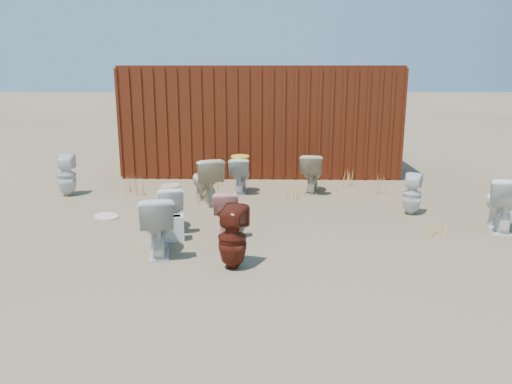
{
  "coord_description": "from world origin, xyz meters",
  "views": [
    {
      "loc": [
        0.18,
        -6.55,
        2.29
      ],
      "look_at": [
        0.0,
        0.6,
        0.55
      ],
      "focal_mm": 35.0,
      "sensor_mm": 36.0,
      "label": 1
    }
  ],
  "objects_px": {
    "toilet_front_pink": "(226,212)",
    "toilet_back_a": "(67,175)",
    "toilet_back_yellowlid": "(240,175)",
    "toilet_front_a": "(157,224)",
    "toilet_front_e": "(501,203)",
    "shipping_container": "(261,119)",
    "toilet_front_c": "(171,208)",
    "toilet_back_beige_left": "(205,181)",
    "loose_tank": "(165,229)",
    "toilet_back_e": "(412,194)",
    "toilet_back_beige_right": "(312,173)",
    "toilet_front_maroon": "(233,238)"
  },
  "relations": [
    {
      "from": "toilet_front_a",
      "to": "toilet_front_e",
      "type": "height_order",
      "value": "toilet_front_e"
    },
    {
      "from": "toilet_front_pink",
      "to": "toilet_back_a",
      "type": "xyz_separation_m",
      "value": [
        -3.18,
        2.17,
        0.06
      ]
    },
    {
      "from": "toilet_front_c",
      "to": "toilet_back_a",
      "type": "relative_size",
      "value": 0.86
    },
    {
      "from": "shipping_container",
      "to": "toilet_front_e",
      "type": "height_order",
      "value": "shipping_container"
    },
    {
      "from": "toilet_front_c",
      "to": "toilet_front_e",
      "type": "xyz_separation_m",
      "value": [
        4.85,
        0.12,
        0.07
      ]
    },
    {
      "from": "toilet_front_c",
      "to": "loose_tank",
      "type": "height_order",
      "value": "toilet_front_c"
    },
    {
      "from": "toilet_front_c",
      "to": "toilet_back_beige_left",
      "type": "height_order",
      "value": "toilet_back_beige_left"
    },
    {
      "from": "toilet_front_a",
      "to": "toilet_front_pink",
      "type": "xyz_separation_m",
      "value": [
        0.81,
        0.84,
        -0.07
      ]
    },
    {
      "from": "shipping_container",
      "to": "toilet_front_e",
      "type": "xyz_separation_m",
      "value": [
        3.6,
        -4.6,
        -0.79
      ]
    },
    {
      "from": "shipping_container",
      "to": "toilet_front_c",
      "type": "height_order",
      "value": "shipping_container"
    },
    {
      "from": "toilet_front_e",
      "to": "toilet_back_beige_right",
      "type": "xyz_separation_m",
      "value": [
        -2.58,
        2.29,
        -0.03
      ]
    },
    {
      "from": "toilet_front_pink",
      "to": "toilet_front_e",
      "type": "xyz_separation_m",
      "value": [
        4.02,
        0.28,
        0.08
      ]
    },
    {
      "from": "shipping_container",
      "to": "toilet_back_yellowlid",
      "type": "height_order",
      "value": "shipping_container"
    },
    {
      "from": "toilet_back_yellowlid",
      "to": "toilet_front_a",
      "type": "bearing_deg",
      "value": 78.01
    },
    {
      "from": "toilet_back_beige_right",
      "to": "shipping_container",
      "type": "bearing_deg",
      "value": -57.22
    },
    {
      "from": "toilet_front_c",
      "to": "toilet_back_e",
      "type": "height_order",
      "value": "toilet_back_e"
    },
    {
      "from": "toilet_front_c",
      "to": "toilet_front_maroon",
      "type": "relative_size",
      "value": 0.88
    },
    {
      "from": "shipping_container",
      "to": "toilet_back_e",
      "type": "height_order",
      "value": "shipping_container"
    },
    {
      "from": "toilet_back_a",
      "to": "toilet_back_yellowlid",
      "type": "distance_m",
      "value": 3.26
    },
    {
      "from": "toilet_front_e",
      "to": "toilet_back_e",
      "type": "distance_m",
      "value": 1.33
    },
    {
      "from": "toilet_front_maroon",
      "to": "toilet_back_beige_right",
      "type": "relative_size",
      "value": 1.0
    },
    {
      "from": "toilet_back_beige_left",
      "to": "toilet_back_yellowlid",
      "type": "bearing_deg",
      "value": -148.57
    },
    {
      "from": "toilet_front_e",
      "to": "toilet_back_a",
      "type": "distance_m",
      "value": 7.44
    },
    {
      "from": "toilet_front_e",
      "to": "loose_tank",
      "type": "xyz_separation_m",
      "value": [
        -4.84,
        -0.63,
        -0.23
      ]
    },
    {
      "from": "toilet_front_maroon",
      "to": "toilet_back_a",
      "type": "xyz_separation_m",
      "value": [
        -3.36,
        3.48,
        0.01
      ]
    },
    {
      "from": "toilet_front_c",
      "to": "toilet_back_beige_right",
      "type": "height_order",
      "value": "toilet_back_beige_right"
    },
    {
      "from": "toilet_back_beige_left",
      "to": "toilet_back_yellowlid",
      "type": "distance_m",
      "value": 1.02
    },
    {
      "from": "toilet_front_pink",
      "to": "toilet_back_yellowlid",
      "type": "xyz_separation_m",
      "value": [
        0.06,
        2.51,
        0.02
      ]
    },
    {
      "from": "toilet_front_a",
      "to": "toilet_back_e",
      "type": "bearing_deg",
      "value": -165.54
    },
    {
      "from": "toilet_front_a",
      "to": "toilet_front_c",
      "type": "xyz_separation_m",
      "value": [
        -0.02,
        1.01,
        -0.06
      ]
    },
    {
      "from": "toilet_front_a",
      "to": "toilet_front_e",
      "type": "distance_m",
      "value": 4.96
    },
    {
      "from": "shipping_container",
      "to": "toilet_front_maroon",
      "type": "xyz_separation_m",
      "value": [
        -0.24,
        -6.18,
        -0.82
      ]
    },
    {
      "from": "toilet_back_beige_right",
      "to": "toilet_front_pink",
      "type": "bearing_deg",
      "value": 69.64
    },
    {
      "from": "toilet_front_c",
      "to": "loose_tank",
      "type": "relative_size",
      "value": 1.33
    },
    {
      "from": "toilet_front_a",
      "to": "toilet_front_pink",
      "type": "relative_size",
      "value": 1.2
    },
    {
      "from": "toilet_back_yellowlid",
      "to": "toilet_back_e",
      "type": "height_order",
      "value": "toilet_back_yellowlid"
    },
    {
      "from": "toilet_front_a",
      "to": "toilet_back_a",
      "type": "bearing_deg",
      "value": -64.28
    },
    {
      "from": "toilet_front_pink",
      "to": "toilet_back_beige_right",
      "type": "height_order",
      "value": "toilet_back_beige_right"
    },
    {
      "from": "toilet_front_maroon",
      "to": "toilet_back_a",
      "type": "height_order",
      "value": "toilet_back_a"
    },
    {
      "from": "shipping_container",
      "to": "loose_tank",
      "type": "bearing_deg",
      "value": -103.31
    },
    {
      "from": "toilet_front_maroon",
      "to": "toilet_back_a",
      "type": "relative_size",
      "value": 0.98
    },
    {
      "from": "shipping_container",
      "to": "toilet_front_a",
      "type": "height_order",
      "value": "shipping_container"
    },
    {
      "from": "toilet_front_e",
      "to": "toilet_back_e",
      "type": "relative_size",
      "value": 1.21
    },
    {
      "from": "toilet_back_a",
      "to": "loose_tank",
      "type": "relative_size",
      "value": 1.55
    },
    {
      "from": "toilet_front_pink",
      "to": "toilet_back_e",
      "type": "bearing_deg",
      "value": -164.5
    },
    {
      "from": "toilet_front_a",
      "to": "toilet_front_maroon",
      "type": "xyz_separation_m",
      "value": [
        0.99,
        -0.47,
        -0.01
      ]
    },
    {
      "from": "toilet_front_pink",
      "to": "shipping_container",
      "type": "bearing_deg",
      "value": -99.4
    },
    {
      "from": "toilet_back_yellowlid",
      "to": "toilet_front_maroon",
      "type": "bearing_deg",
      "value": 94.44
    },
    {
      "from": "toilet_front_e",
      "to": "toilet_back_yellowlid",
      "type": "bearing_deg",
      "value": -17.03
    },
    {
      "from": "toilet_back_yellowlid",
      "to": "toilet_back_e",
      "type": "xyz_separation_m",
      "value": [
        2.89,
        -1.44,
        -0.01
      ]
    }
  ]
}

